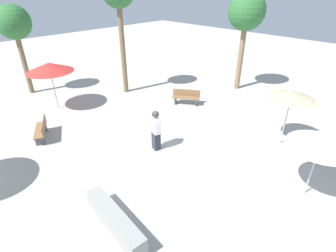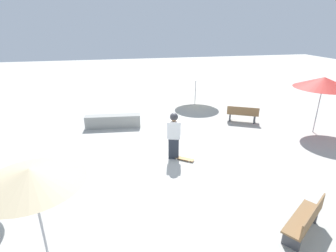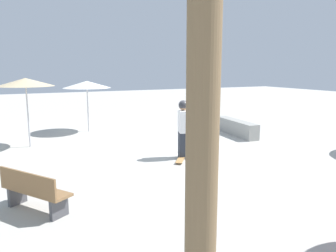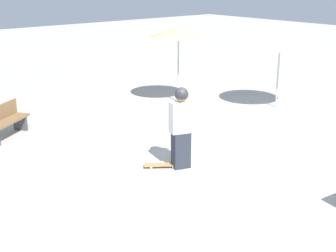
% 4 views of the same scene
% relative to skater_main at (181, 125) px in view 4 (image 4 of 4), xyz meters
% --- Properties ---
extents(ground_plane, '(60.00, 60.00, 0.00)m').
position_rel_skater_main_xyz_m(ground_plane, '(-0.27, 0.49, -0.99)').
color(ground_plane, '#B2AFA8').
extents(skater_main, '(0.55, 0.41, 1.83)m').
position_rel_skater_main_xyz_m(skater_main, '(0.00, 0.00, 0.00)').
color(skater_main, '#282D38').
rests_on(skater_main, ground_plane).
extents(skateboard, '(0.76, 0.64, 0.07)m').
position_rel_skater_main_xyz_m(skateboard, '(0.33, -0.26, -0.93)').
color(skateboard, '#B7844C').
rests_on(skateboard, ground_plane).
extents(bench_near, '(1.57, 1.26, 0.85)m').
position_rel_skater_main_xyz_m(bench_near, '(2.21, -4.50, -0.56)').
color(bench_near, '#47474C').
rests_on(bench_near, ground_plane).
extents(shade_umbrella_white, '(2.07, 2.07, 2.24)m').
position_rel_skater_main_xyz_m(shade_umbrella_white, '(-5.68, -1.75, 1.10)').
color(shade_umbrella_white, '#B7B7BC').
rests_on(shade_umbrella_white, ground_plane).
extents(shade_umbrella_tan, '(1.94, 1.94, 2.46)m').
position_rel_skater_main_xyz_m(shade_umbrella_tan, '(-3.67, -4.28, 1.33)').
color(shade_umbrella_tan, '#B7B7BC').
rests_on(shade_umbrella_tan, ground_plane).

